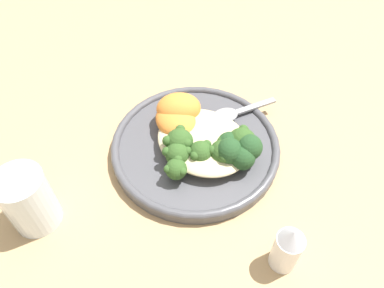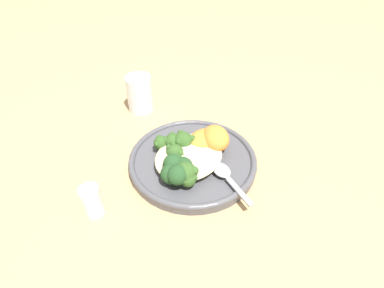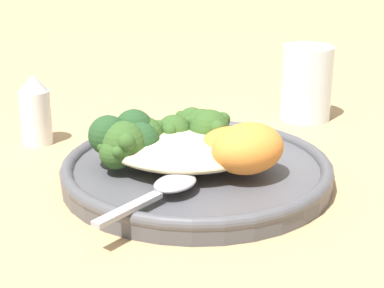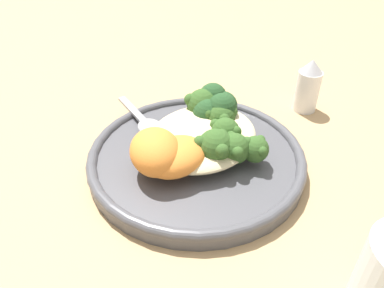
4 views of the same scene
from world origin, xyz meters
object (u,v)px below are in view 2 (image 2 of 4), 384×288
at_px(sweet_potato_chunk_1, 215,138).
at_px(spoon, 224,174).
at_px(plate, 193,160).
at_px(broccoli_stalk_4, 181,162).
at_px(broccoli_stalk_2, 174,147).
at_px(salt_shaker, 91,198).
at_px(broccoli_stalk_5, 188,171).
at_px(kale_tuft, 178,171).
at_px(sweet_potato_chunk_0, 205,140).
at_px(broccoli_stalk_0, 187,143).
at_px(broccoli_stalk_1, 177,144).
at_px(quinoa_mound, 189,156).
at_px(broccoli_stalk_3, 183,154).
at_px(broccoli_stalk_6, 192,173).
at_px(water_glass, 140,94).

bearing_deg(sweet_potato_chunk_1, spoon, -134.67).
relative_size(plate, broccoli_stalk_4, 2.86).
relative_size(broccoli_stalk_2, salt_shaker, 1.50).
height_order(broccoli_stalk_5, kale_tuft, kale_tuft).
bearing_deg(sweet_potato_chunk_0, broccoli_stalk_0, 145.10).
height_order(sweet_potato_chunk_0, spoon, sweet_potato_chunk_0).
height_order(broccoli_stalk_0, broccoli_stalk_5, broccoli_stalk_5).
bearing_deg(sweet_potato_chunk_1, broccoli_stalk_0, 136.38).
relative_size(broccoli_stalk_4, kale_tuft, 1.35).
height_order(broccoli_stalk_1, broccoli_stalk_2, broccoli_stalk_1).
relative_size(broccoli_stalk_0, sweet_potato_chunk_1, 1.25).
relative_size(quinoa_mound, broccoli_stalk_3, 1.49).
xyz_separation_m(sweet_potato_chunk_0, spoon, (-0.05, -0.07, -0.01)).
bearing_deg(broccoli_stalk_1, salt_shaker, 73.10).
distance_m(broccoli_stalk_2, sweet_potato_chunk_1, 0.08).
height_order(kale_tuft, salt_shaker, salt_shaker).
bearing_deg(kale_tuft, quinoa_mound, 15.55).
relative_size(broccoli_stalk_0, sweet_potato_chunk_0, 1.18).
bearing_deg(kale_tuft, plate, 13.26).
xyz_separation_m(quinoa_mound, broccoli_stalk_3, (-0.01, 0.01, 0.00)).
bearing_deg(broccoli_stalk_3, broccoli_stalk_1, -65.63).
xyz_separation_m(broccoli_stalk_6, salt_shaker, (-0.14, 0.10, 0.00)).
bearing_deg(sweet_potato_chunk_1, broccoli_stalk_2, 138.13).
bearing_deg(sweet_potato_chunk_0, quinoa_mound, 179.84).
relative_size(broccoli_stalk_1, sweet_potato_chunk_0, 1.39).
bearing_deg(broccoli_stalk_2, broccoli_stalk_0, -143.44).
bearing_deg(broccoli_stalk_0, salt_shaker, 81.68).
xyz_separation_m(broccoli_stalk_1, broccoli_stalk_6, (-0.04, -0.07, -0.00)).
bearing_deg(spoon, plate, -160.26).
bearing_deg(sweet_potato_chunk_1, broccoli_stalk_5, -174.95).
relative_size(plate, spoon, 2.29).
relative_size(broccoli_stalk_0, water_glass, 0.96).
distance_m(broccoli_stalk_4, sweet_potato_chunk_1, 0.09).
bearing_deg(kale_tuft, salt_shaker, 148.43).
bearing_deg(broccoli_stalk_5, quinoa_mound, -149.54).
height_order(broccoli_stalk_2, sweet_potato_chunk_1, sweet_potato_chunk_1).
xyz_separation_m(broccoli_stalk_4, sweet_potato_chunk_0, (0.08, 0.00, 0.00)).
height_order(broccoli_stalk_2, sweet_potato_chunk_0, sweet_potato_chunk_0).
bearing_deg(plate, broccoli_stalk_0, 69.28).
distance_m(broccoli_stalk_1, broccoli_stalk_6, 0.08).
xyz_separation_m(broccoli_stalk_0, broccoli_stalk_5, (-0.06, -0.05, 0.00)).
bearing_deg(broccoli_stalk_2, plate, -177.33).
height_order(broccoli_stalk_4, water_glass, water_glass).
distance_m(broccoli_stalk_2, broccoli_stalk_4, 0.05).
xyz_separation_m(broccoli_stalk_6, sweet_potato_chunk_0, (0.09, 0.03, 0.00)).
xyz_separation_m(broccoli_stalk_2, water_glass, (0.09, 0.18, 0.01)).
relative_size(broccoli_stalk_5, sweet_potato_chunk_1, 1.54).
relative_size(sweet_potato_chunk_0, kale_tuft, 1.10).
distance_m(quinoa_mound, water_glass, 0.24).
distance_m(broccoli_stalk_1, broccoli_stalk_3, 0.03).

